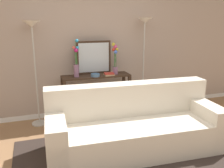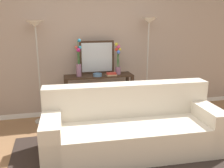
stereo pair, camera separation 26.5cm
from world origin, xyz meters
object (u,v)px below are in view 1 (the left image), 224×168
console_table (96,89)px  book_row_under_console (83,116)px  vase_tall_flowers (76,62)px  book_stack (109,74)px  couch (134,127)px  fruit_bowl (95,75)px  floor_lamp_left (33,44)px  floor_lamp_right (144,39)px  wall_mirror (94,57)px  vase_short_flowers (115,59)px

console_table → book_row_under_console: bearing=180.0°
vase_tall_flowers → book_stack: 0.60m
couch → fruit_bowl: couch is taller
book_row_under_console → couch: bearing=-69.0°
floor_lamp_left → floor_lamp_right: floor_lamp_right is taller
wall_mirror → vase_tall_flowers: size_ratio=0.97×
book_stack → book_row_under_console: 0.91m
vase_tall_flowers → fruit_bowl: size_ratio=4.17×
fruit_bowl → console_table: bearing=67.7°
floor_lamp_left → fruit_bowl: size_ratio=11.30×
book_stack → book_row_under_console: size_ratio=0.40×
vase_tall_flowers → book_stack: size_ratio=3.47×
wall_mirror → vase_tall_flowers: 0.39m
floor_lamp_right → couch: bearing=-119.9°
wall_mirror → fruit_bowl: wall_mirror is taller
couch → book_stack: bearing=89.9°
couch → fruit_bowl: bearing=102.3°
floor_lamp_left → vase_short_flowers: bearing=-2.7°
fruit_bowl → book_stack: 0.25m
book_stack → floor_lamp_left: bearing=173.0°
vase_tall_flowers → floor_lamp_right: bearing=3.2°
vase_tall_flowers → fruit_bowl: 0.38m
vase_tall_flowers → vase_short_flowers: bearing=0.6°
couch → book_stack: 1.23m
floor_lamp_right → book_row_under_console: 1.81m
floor_lamp_left → vase_tall_flowers: bearing=-6.1°
book_row_under_console → book_stack: bearing=-12.3°
console_table → vase_short_flowers: bearing=-2.8°
couch → floor_lamp_right: floor_lamp_right is taller
fruit_bowl → book_row_under_console: bearing=156.1°
floor_lamp_right → wall_mirror: floor_lamp_right is taller
vase_tall_flowers → wall_mirror: bearing=25.1°
vase_short_flowers → wall_mirror: bearing=155.8°
wall_mirror → book_row_under_console: bearing=-152.7°
couch → wall_mirror: (-0.20, 1.36, 0.78)m
couch → vase_short_flowers: vase_short_flowers is taller
floor_lamp_right → vase_short_flowers: (-0.59, -0.06, -0.34)m
couch → wall_mirror: 1.58m
console_table → fruit_bowl: 0.30m
couch → console_table: (-0.20, 1.22, 0.23)m
book_row_under_console → vase_short_flowers: bearing=-1.6°
wall_mirror → fruit_bowl: size_ratio=4.06×
wall_mirror → book_row_under_console: wall_mirror is taller
wall_mirror → fruit_bowl: (-0.04, -0.24, -0.27)m
floor_lamp_right → book_stack: (-0.73, -0.15, -0.58)m
couch → floor_lamp_left: floor_lamp_left is taller
console_table → vase_short_flowers: size_ratio=2.15×
floor_lamp_left → book_row_under_console: floor_lamp_left is taller
floor_lamp_left → vase_short_flowers: floor_lamp_left is taller
couch → floor_lamp_left: size_ratio=1.37×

